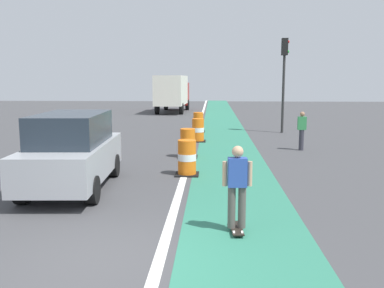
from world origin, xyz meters
name	(u,v)px	position (x,y,z in m)	size (l,w,h in m)	color
ground_plane	(104,261)	(0.00, 0.00, 0.00)	(100.00, 100.00, 0.00)	#424244
bike_lane_strip	(227,146)	(2.40, 12.00, 0.00)	(2.50, 80.00, 0.01)	#2D755B
lane_divider_stripe	(193,146)	(0.90, 12.00, 0.01)	(0.20, 80.00, 0.01)	silver
skateboarder_on_lane	(237,186)	(2.24, 1.48, 0.91)	(0.57, 0.81, 1.69)	black
parked_suv_nearest	(73,151)	(-1.98, 4.54, 1.04)	(2.10, 4.69, 2.04)	#9EA0A5
traffic_barrel_front	(187,158)	(0.98, 6.32, 0.53)	(0.73, 0.73, 1.09)	orange
traffic_barrel_mid	(188,143)	(0.83, 9.29, 0.53)	(0.73, 0.73, 1.09)	orange
traffic_barrel_back	(198,130)	(1.08, 13.40, 0.53)	(0.73, 0.73, 1.09)	orange
traffic_barrel_far	(198,122)	(0.97, 17.13, 0.53)	(0.73, 0.73, 1.09)	orange
delivery_truck_down_block	(173,91)	(-1.80, 31.23, 1.85)	(2.60, 7.68, 3.23)	silver
traffic_light_corner	(284,68)	(5.61, 16.95, 3.50)	(0.41, 0.32, 5.10)	#2D2D2D
pedestrian_crossing	(302,130)	(5.45, 11.13, 0.86)	(0.34, 0.20, 1.61)	#33333D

